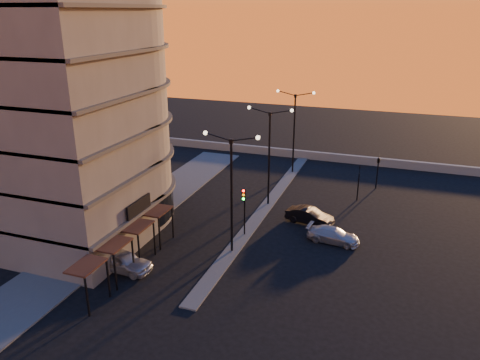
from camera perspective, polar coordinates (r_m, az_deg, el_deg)
name	(u,v)px	position (r m, az deg, el deg)	size (l,w,h in m)	color
ground	(232,252)	(36.88, -0.99, -8.73)	(120.00, 120.00, 0.00)	black
sidewalk_west	(141,213)	(44.35, -11.98, -3.94)	(5.00, 40.00, 0.12)	#52524F
median	(268,204)	(45.43, 3.44, -2.93)	(1.20, 36.00, 0.12)	#52524F
parapet	(319,156)	(59.59, 9.65, 2.90)	(44.00, 0.50, 1.00)	gray
building	(65,89)	(39.98, -20.56, 10.39)	(14.35, 17.08, 25.00)	#635D57
streetlamp_near	(231,185)	(34.55, -1.05, -0.57)	(4.32, 0.32, 9.51)	black
streetlamp_mid	(269,149)	(43.57, 3.59, 3.79)	(4.32, 0.32, 9.51)	black
streetlamp_far	(294,126)	(52.95, 6.63, 6.61)	(4.32, 0.32, 9.51)	black
traffic_light_main	(244,204)	(38.06, 0.50, -2.95)	(0.28, 0.44, 4.25)	black
signal_east_a	(359,182)	(47.12, 14.25, -0.24)	(0.13, 0.16, 3.60)	black
signal_east_b	(379,161)	(50.46, 16.54, 2.29)	(0.42, 1.99, 3.60)	black
car_hatchback	(122,261)	(35.15, -14.21, -9.52)	(1.82, 4.52, 1.54)	silver
car_sedan	(310,216)	(41.70, 8.48, -4.35)	(1.46, 4.20, 1.38)	black
car_wagon	(333,235)	(38.79, 11.29, -6.60)	(1.72, 4.23, 1.23)	#AEB0B6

